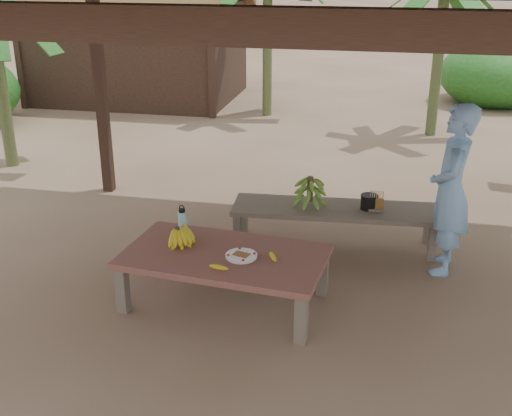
% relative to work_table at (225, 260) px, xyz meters
% --- Properties ---
extents(ground, '(80.00, 80.00, 0.00)m').
position_rel_work_table_xyz_m(ground, '(0.52, 0.29, -0.43)').
color(ground, brown).
rests_on(ground, ground).
extents(work_table, '(1.89, 1.18, 0.50)m').
position_rel_work_table_xyz_m(work_table, '(0.00, 0.00, 0.00)').
color(work_table, brown).
rests_on(work_table, ground).
extents(bench, '(2.23, 0.74, 0.45)m').
position_rel_work_table_xyz_m(bench, '(0.86, 1.44, -0.04)').
color(bench, brown).
rests_on(bench, ground).
extents(ripe_banana_bunch, '(0.39, 0.37, 0.18)m').
position_rel_work_table_xyz_m(ripe_banana_bunch, '(-0.47, 0.12, 0.16)').
color(ripe_banana_bunch, yellow).
rests_on(ripe_banana_bunch, work_table).
extents(plate, '(0.28, 0.28, 0.04)m').
position_rel_work_table_xyz_m(plate, '(0.17, -0.05, 0.08)').
color(plate, white).
rests_on(plate, work_table).
extents(loose_banana_front, '(0.17, 0.05, 0.04)m').
position_rel_work_table_xyz_m(loose_banana_front, '(0.03, -0.31, 0.09)').
color(loose_banana_front, yellow).
rests_on(loose_banana_front, work_table).
extents(loose_banana_side, '(0.10, 0.15, 0.04)m').
position_rel_work_table_xyz_m(loose_banana_side, '(0.44, -0.02, 0.09)').
color(loose_banana_side, yellow).
rests_on(loose_banana_side, work_table).
extents(water_flask, '(0.08, 0.08, 0.31)m').
position_rel_work_table_xyz_m(water_flask, '(-0.49, 0.31, 0.20)').
color(water_flask, '#43B2D1').
rests_on(water_flask, work_table).
extents(green_banana_stalk, '(0.33, 0.33, 0.35)m').
position_rel_work_table_xyz_m(green_banana_stalk, '(0.59, 1.43, 0.19)').
color(green_banana_stalk, '#598C2D').
rests_on(green_banana_stalk, bench).
extents(cooking_pot, '(0.18, 0.18, 0.15)m').
position_rel_work_table_xyz_m(cooking_pot, '(1.22, 1.48, 0.09)').
color(cooking_pot, black).
rests_on(cooking_pot, bench).
extents(skewer_rack, '(0.18, 0.09, 0.24)m').
position_rel_work_table_xyz_m(skewer_rack, '(1.29, 1.42, 0.14)').
color(skewer_rack, '#A57F47').
rests_on(skewer_rack, bench).
extents(woman, '(0.46, 0.66, 1.71)m').
position_rel_work_table_xyz_m(woman, '(2.00, 1.10, 0.42)').
color(woman, '#77A8E1').
rests_on(woman, ground).
extents(hut, '(4.40, 3.43, 2.85)m').
position_rel_work_table_xyz_m(hut, '(-3.98, 8.29, 0.67)').
color(hut, black).
rests_on(hut, ground).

